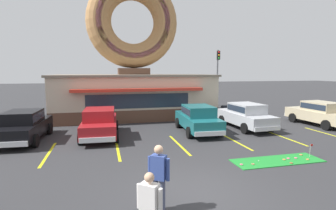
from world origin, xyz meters
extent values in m
plane|color=#2D2D30|center=(0.00, 0.00, 0.00)|extent=(160.00, 160.00, 0.00)
cube|color=brown|center=(-0.21, 14.00, 0.45)|extent=(12.00, 6.00, 0.90)
cube|color=beige|center=(-0.21, 14.00, 2.05)|extent=(12.00, 6.00, 2.30)
cube|color=slate|center=(-0.21, 14.00, 3.28)|extent=(12.30, 6.30, 0.16)
cube|color=red|center=(-0.21, 10.70, 2.35)|extent=(9.00, 0.60, 0.20)
cube|color=#232D3D|center=(-0.21, 10.98, 1.55)|extent=(7.20, 0.03, 1.00)
cube|color=brown|center=(-0.21, 14.00, 3.61)|extent=(2.40, 1.80, 0.50)
torus|color=#B27F4C|center=(-0.21, 14.00, 7.41)|extent=(7.10, 1.90, 7.10)
torus|color=#D8728C|center=(-0.21, 13.57, 7.41)|extent=(6.25, 1.05, 6.24)
cube|color=#1E842D|center=(4.13, 1.74, 0.01)|extent=(3.73, 1.17, 0.03)
torus|color=brown|center=(4.43, 1.29, 0.05)|extent=(0.13, 0.13, 0.04)
torus|color=#D8667F|center=(4.69, 1.80, 0.05)|extent=(0.13, 0.13, 0.04)
torus|color=#D17F47|center=(4.43, 1.71, 0.05)|extent=(0.13, 0.13, 0.04)
torus|color=#D17F47|center=(5.37, 1.50, 0.05)|extent=(0.13, 0.13, 0.04)
torus|color=#A5724C|center=(2.91, 1.55, 0.05)|extent=(0.13, 0.13, 0.04)
torus|color=#D8667F|center=(5.02, 1.76, 0.05)|extent=(0.13, 0.13, 0.04)
torus|color=#D17F47|center=(5.54, 2.06, 0.05)|extent=(0.13, 0.13, 0.04)
torus|color=#D8667F|center=(2.45, 1.62, 0.05)|extent=(0.13, 0.13, 0.04)
sphere|color=white|center=(3.32, 1.81, 0.05)|extent=(0.04, 0.04, 0.04)
cylinder|color=silver|center=(5.75, 1.80, 0.31)|extent=(0.01, 0.01, 0.55)
cube|color=red|center=(5.81, 1.80, 0.53)|extent=(0.12, 0.01, 0.08)
cube|color=#196066|center=(2.79, 7.38, 0.66)|extent=(2.01, 4.49, 0.68)
cube|color=#196066|center=(2.78, 7.23, 1.30)|extent=(1.68, 2.19, 0.60)
cube|color=#232D3D|center=(2.78, 7.23, 1.32)|extent=(1.70, 2.10, 0.36)
cube|color=silver|center=(2.92, 9.60, 0.42)|extent=(1.67, 0.20, 0.24)
cube|color=silver|center=(2.66, 5.15, 0.42)|extent=(1.67, 0.20, 0.24)
cylinder|color=black|center=(1.99, 8.79, 0.32)|extent=(0.26, 0.65, 0.64)
cylinder|color=black|center=(3.75, 8.69, 0.32)|extent=(0.26, 0.65, 0.64)
cylinder|color=black|center=(1.84, 6.07, 0.32)|extent=(0.26, 0.65, 0.64)
cylinder|color=black|center=(3.59, 5.96, 0.32)|extent=(0.26, 0.65, 0.64)
cube|color=black|center=(-6.65, 7.64, 0.66)|extent=(2.00, 4.49, 0.68)
cube|color=black|center=(-6.66, 7.49, 1.30)|extent=(1.68, 2.18, 0.60)
cube|color=#232D3D|center=(-6.66, 7.49, 1.32)|extent=(1.69, 2.10, 0.36)
cube|color=silver|center=(-6.52, 9.86, 0.42)|extent=(1.67, 0.19, 0.24)
cube|color=silver|center=(-6.77, 5.41, 0.42)|extent=(1.67, 0.19, 0.24)
cylinder|color=black|center=(-7.45, 9.05, 0.32)|extent=(0.26, 0.65, 0.64)
cylinder|color=black|center=(-5.69, 8.95, 0.32)|extent=(0.26, 0.65, 0.64)
cylinder|color=black|center=(-5.84, 6.23, 0.32)|extent=(0.26, 0.65, 0.64)
cube|color=maroon|center=(-2.85, 7.50, 0.66)|extent=(1.97, 4.48, 0.68)
cube|color=maroon|center=(-2.86, 7.36, 1.30)|extent=(1.66, 2.17, 0.60)
cube|color=#232D3D|center=(-2.86, 7.36, 1.32)|extent=(1.68, 2.09, 0.36)
cube|color=silver|center=(-2.75, 9.73, 0.42)|extent=(1.67, 0.18, 0.24)
cube|color=silver|center=(-2.96, 5.28, 0.42)|extent=(1.67, 0.18, 0.24)
cylinder|color=black|center=(-3.67, 8.91, 0.32)|extent=(0.25, 0.65, 0.64)
cylinder|color=black|center=(-1.91, 8.83, 0.32)|extent=(0.25, 0.65, 0.64)
cylinder|color=black|center=(-3.79, 6.18, 0.32)|extent=(0.25, 0.65, 0.64)
cylinder|color=black|center=(-2.04, 6.10, 0.32)|extent=(0.25, 0.65, 0.64)
cube|color=#BCAD89|center=(11.44, 7.28, 0.66)|extent=(2.01, 4.50, 0.68)
cube|color=#BCAD89|center=(11.45, 7.13, 1.30)|extent=(1.68, 2.19, 0.60)
cube|color=#232D3D|center=(11.45, 7.13, 1.32)|extent=(1.70, 2.11, 0.36)
cube|color=silver|center=(11.31, 9.51, 0.42)|extent=(1.67, 0.20, 0.24)
cylinder|color=black|center=(10.48, 8.59, 0.32)|extent=(0.26, 0.65, 0.64)
cylinder|color=black|center=(12.24, 8.70, 0.32)|extent=(0.26, 0.65, 0.64)
cylinder|color=black|center=(10.64, 5.87, 0.32)|extent=(0.26, 0.65, 0.64)
cube|color=#B2B5BA|center=(6.12, 7.67, 0.66)|extent=(1.96, 4.48, 0.68)
cube|color=#B2B5BA|center=(6.13, 7.52, 1.30)|extent=(1.65, 2.17, 0.60)
cube|color=#232D3D|center=(6.13, 7.52, 1.32)|extent=(1.67, 2.09, 0.36)
cube|color=silver|center=(6.02, 9.90, 0.42)|extent=(1.67, 0.18, 0.24)
cube|color=silver|center=(6.22, 5.44, 0.42)|extent=(1.67, 0.18, 0.24)
cylinder|color=black|center=(5.18, 8.99, 0.32)|extent=(0.25, 0.65, 0.64)
cylinder|color=black|center=(6.94, 9.07, 0.32)|extent=(0.25, 0.65, 0.64)
cylinder|color=black|center=(5.30, 6.27, 0.32)|extent=(0.25, 0.65, 0.64)
cylinder|color=black|center=(7.06, 6.35, 0.32)|extent=(0.25, 0.65, 0.64)
cube|color=silver|center=(-1.79, -2.11, 1.06)|extent=(0.45, 0.43, 0.57)
cylinder|color=silver|center=(-1.98, -1.95, 1.03)|extent=(0.10, 0.10, 0.52)
cylinder|color=silver|center=(-1.59, -2.27, 1.03)|extent=(0.10, 0.10, 0.52)
sphere|color=tan|center=(-1.79, -2.11, 1.48)|extent=(0.21, 0.21, 0.21)
cylinder|color=#474C66|center=(-1.24, -0.89, 0.43)|extent=(0.15, 0.15, 0.86)
cylinder|color=#474C66|center=(-1.40, -0.77, 0.43)|extent=(0.15, 0.15, 0.86)
cube|color=#33478C|center=(-1.32, -0.83, 1.18)|extent=(0.45, 0.42, 0.63)
cylinder|color=#33478C|center=(-1.12, -0.97, 1.15)|extent=(0.10, 0.10, 0.58)
cylinder|color=#33478C|center=(-1.52, -0.68, 1.15)|extent=(0.10, 0.10, 0.58)
sphere|color=tan|center=(-1.32, -0.83, 1.64)|extent=(0.23, 0.23, 0.23)
cylinder|color=#232833|center=(6.49, 11.34, 0.47)|extent=(0.56, 0.56, 0.95)
torus|color=black|center=(6.49, 11.34, 0.95)|extent=(0.57, 0.57, 0.05)
cylinder|color=#595B60|center=(8.99, 18.26, 2.90)|extent=(0.16, 0.16, 5.80)
cube|color=black|center=(8.99, 18.08, 5.25)|extent=(0.28, 0.24, 0.90)
sphere|color=red|center=(8.99, 17.96, 5.55)|extent=(0.18, 0.18, 0.18)
sphere|color=orange|center=(8.99, 17.96, 5.25)|extent=(0.18, 0.18, 0.18)
sphere|color=green|center=(8.99, 17.96, 4.95)|extent=(0.18, 0.18, 0.18)
cube|color=yellow|center=(-5.05, 5.00, 0.00)|extent=(0.12, 3.60, 0.01)
cube|color=yellow|center=(-2.05, 5.00, 0.00)|extent=(0.12, 3.60, 0.01)
cube|color=yellow|center=(0.95, 5.00, 0.00)|extent=(0.12, 3.60, 0.01)
cube|color=yellow|center=(3.95, 5.00, 0.00)|extent=(0.12, 3.60, 0.01)
cube|color=yellow|center=(6.95, 5.00, 0.00)|extent=(0.12, 3.60, 0.01)
cube|color=yellow|center=(9.95, 5.00, 0.00)|extent=(0.12, 3.60, 0.01)
camera|label=1|loc=(-2.64, -7.10, 3.60)|focal=28.00mm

